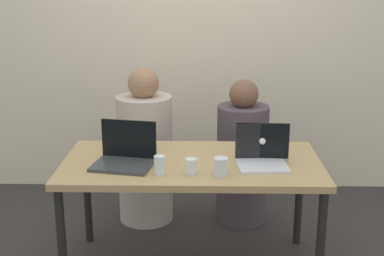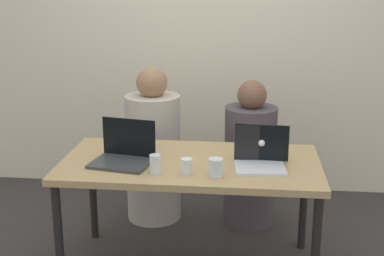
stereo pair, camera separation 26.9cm
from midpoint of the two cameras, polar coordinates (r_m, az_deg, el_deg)
name	(u,v)px [view 2 (the right image)]	position (r m, az deg, el deg)	size (l,w,h in m)	color
back_wall	(209,34)	(4.41, 3.65, 9.95)	(4.50, 0.10, 2.61)	beige
desk	(191,171)	(3.18, 2.27, -4.64)	(1.52, 0.78, 0.71)	tan
person_on_left	(153,153)	(3.93, -2.20, -2.69)	(0.48, 0.48, 1.15)	#BEB3A7
person_on_right	(250,161)	(3.90, 8.17, -3.53)	(0.38, 0.38, 1.06)	#4C424B
laptop_front_left	(124,154)	(3.13, -4.86, -2.79)	(0.37, 0.31, 0.24)	#353A3B
laptop_front_right	(259,159)	(3.09, 9.70, -3.30)	(0.30, 0.28, 0.23)	silver
laptop_back_right	(262,150)	(3.23, 9.83, -2.41)	(0.32, 0.28, 0.23)	silver
water_glass_center	(186,167)	(2.95, 2.02, -4.23)	(0.06, 0.06, 0.09)	white
water_glass_left	(155,165)	(2.95, -1.36, -4.04)	(0.06, 0.06, 0.11)	silver
water_glass_right	(216,169)	(2.92, 5.18, -4.39)	(0.08, 0.08, 0.10)	silver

